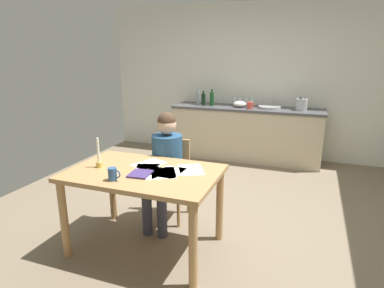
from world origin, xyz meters
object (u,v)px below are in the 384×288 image
at_px(wine_glass_back_right, 235,99).
at_px(teacup_on_counter, 250,105).
at_px(book_magazine, 140,174).
at_px(mixing_bowl, 240,104).
at_px(sink_unit, 270,107).
at_px(wine_glass_by_kettle, 247,99).
at_px(bottle_vinegar, 203,99).
at_px(chair_at_table, 171,175).
at_px(candlestick, 99,159).
at_px(stovetop_kettle, 301,104).
at_px(bottle_wine_red, 212,99).
at_px(wine_glass_back_left, 240,99).
at_px(person_seated, 165,162).
at_px(bottle_oil, 198,98).
at_px(dining_table, 144,183).
at_px(coffee_mug, 113,174).
at_px(wine_glass_near_sink, 252,100).

relative_size(wine_glass_back_right, teacup_on_counter, 1.21).
distance_m(book_magazine, mixing_bowl, 3.11).
xyz_separation_m(sink_unit, teacup_on_counter, (-0.30, -0.15, 0.03)).
distance_m(sink_unit, wine_glass_by_kettle, 0.45).
xyz_separation_m(book_magazine, bottle_vinegar, (-0.44, 3.07, 0.23)).
height_order(chair_at_table, bottle_vinegar, bottle_vinegar).
relative_size(book_magazine, sink_unit, 0.55).
relative_size(candlestick, teacup_on_counter, 2.17).
distance_m(sink_unit, teacup_on_counter, 0.34).
bearing_deg(wine_glass_by_kettle, stovetop_kettle, -9.42).
distance_m(bottle_vinegar, bottle_wine_red, 0.15).
relative_size(book_magazine, teacup_on_counter, 1.56).
bearing_deg(wine_glass_back_left, person_seated, -94.51).
height_order(bottle_oil, teacup_on_counter, bottle_oil).
height_order(chair_at_table, stovetop_kettle, stovetop_kettle).
xyz_separation_m(dining_table, candlestick, (-0.43, -0.05, 0.19)).
xyz_separation_m(wine_glass_back_right, teacup_on_counter, (0.32, -0.30, -0.05)).
bearing_deg(stovetop_kettle, sink_unit, 179.52).
height_order(coffee_mug, wine_glass_back_right, wine_glass_back_right).
height_order(dining_table, sink_unit, sink_unit).
bearing_deg(bottle_wine_red, wine_glass_near_sink, 15.79).
bearing_deg(wine_glass_near_sink, mixing_bowl, -135.75).
bearing_deg(bottle_oil, bottle_vinegar, -12.42).
xyz_separation_m(chair_at_table, stovetop_kettle, (1.24, 2.34, 0.52)).
height_order(person_seated, stovetop_kettle, person_seated).
relative_size(coffee_mug, bottle_wine_red, 0.40).
relative_size(sink_unit, wine_glass_by_kettle, 2.34).
relative_size(mixing_bowl, wine_glass_by_kettle, 1.43).
bearing_deg(wine_glass_by_kettle, coffee_mug, -96.93).
bearing_deg(wine_glass_back_left, stovetop_kettle, -8.36).
bearing_deg(bottle_wine_red, book_magazine, -84.60).
bearing_deg(wine_glass_by_kettle, bottle_vinegar, -165.00).
bearing_deg(bottle_wine_red, wine_glass_by_kettle, 18.24).
height_order(bottle_vinegar, teacup_on_counter, bottle_vinegar).
bearing_deg(chair_at_table, book_magazine, -85.54).
height_order(person_seated, coffee_mug, person_seated).
height_order(sink_unit, wine_glass_near_sink, sink_unit).
bearing_deg(bottle_vinegar, bottle_oil, 167.58).
height_order(sink_unit, wine_glass_back_left, sink_unit).
height_order(sink_unit, bottle_wine_red, bottle_wine_red).
distance_m(mixing_bowl, wine_glass_near_sink, 0.25).
bearing_deg(candlestick, bottle_vinegar, 89.90).
relative_size(sink_unit, wine_glass_back_left, 2.34).
height_order(person_seated, wine_glass_back_right, person_seated).
relative_size(bottle_oil, bottle_vinegar, 1.14).
xyz_separation_m(bottle_oil, bottle_wine_red, (0.25, -0.02, 0.00)).
bearing_deg(person_seated, bottle_oil, 101.26).
height_order(bottle_vinegar, stovetop_kettle, bottle_vinegar).
height_order(chair_at_table, bottle_oil, bottle_oil).
height_order(bottle_oil, wine_glass_back_right, bottle_oil).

